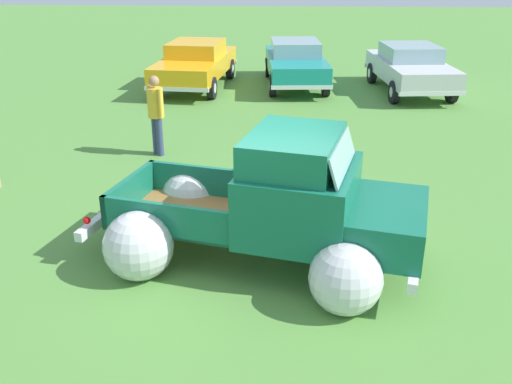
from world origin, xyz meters
TOP-DOWN VIEW (x-y plane):
  - ground_plane at (0.00, 0.00)m, footprint 80.00×80.00m
  - vintage_pickup_truck at (0.38, -0.09)m, footprint 4.94×3.56m
  - show_car_0 at (-2.55, 10.99)m, footprint 2.28×4.81m
  - show_car_1 at (0.66, 11.37)m, footprint 2.16×4.66m
  - show_car_2 at (4.21, 10.68)m, footprint 2.31×4.50m
  - spectator_0 at (-2.35, 4.37)m, footprint 0.48×0.48m

SIDE VIEW (x-z plane):
  - ground_plane at x=0.00m, z-range 0.00..0.00m
  - vintage_pickup_truck at x=0.38m, z-range -0.22..1.74m
  - show_car_1 at x=0.66m, z-range 0.07..1.50m
  - show_car_2 at x=4.21m, z-range 0.07..1.50m
  - show_car_0 at x=-2.55m, z-range 0.07..1.50m
  - spectator_0 at x=-2.35m, z-range 0.12..1.84m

